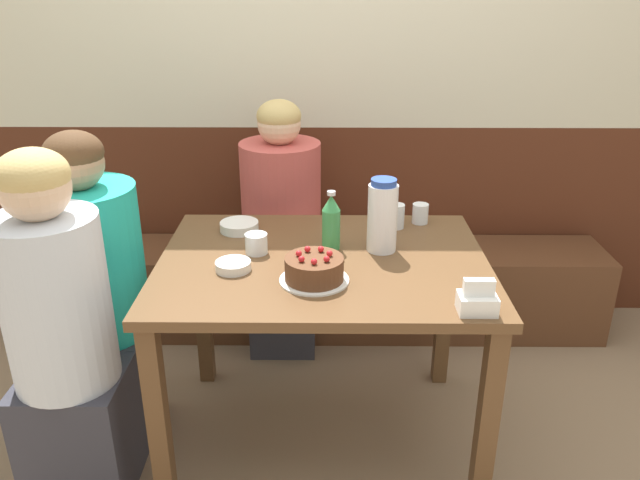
% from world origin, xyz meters
% --- Properties ---
extents(ground_plane, '(12.00, 12.00, 0.00)m').
position_xyz_m(ground_plane, '(0.00, 0.00, 0.00)').
color(ground_plane, '#846B51').
extents(back_wall, '(4.80, 0.04, 2.50)m').
position_xyz_m(back_wall, '(0.00, 1.05, 1.25)').
color(back_wall, '#4C2314').
rests_on(back_wall, ground_plane).
extents(bench_seat, '(2.74, 0.38, 0.43)m').
position_xyz_m(bench_seat, '(0.00, 0.83, 0.21)').
color(bench_seat, '#56331E').
rests_on(bench_seat, ground_plane).
extents(dining_table, '(1.13, 0.85, 0.76)m').
position_xyz_m(dining_table, '(0.00, 0.00, 0.65)').
color(dining_table, brown).
rests_on(dining_table, ground_plane).
extents(birthday_cake, '(0.22, 0.22, 0.10)m').
position_xyz_m(birthday_cake, '(-0.03, -0.16, 0.80)').
color(birthday_cake, white).
rests_on(birthday_cake, dining_table).
extents(water_pitcher, '(0.10, 0.10, 0.26)m').
position_xyz_m(water_pitcher, '(0.21, 0.08, 0.89)').
color(water_pitcher, white).
rests_on(water_pitcher, dining_table).
extents(soju_bottle, '(0.06, 0.06, 0.21)m').
position_xyz_m(soju_bottle, '(0.03, 0.10, 0.86)').
color(soju_bottle, '#388E4C').
rests_on(soju_bottle, dining_table).
extents(napkin_holder, '(0.11, 0.08, 0.11)m').
position_xyz_m(napkin_holder, '(0.44, -0.36, 0.80)').
color(napkin_holder, white).
rests_on(napkin_holder, dining_table).
extents(bowl_soup_white, '(0.12, 0.12, 0.03)m').
position_xyz_m(bowl_soup_white, '(-0.30, -0.09, 0.78)').
color(bowl_soup_white, white).
rests_on(bowl_soup_white, dining_table).
extents(bowl_rice_small, '(0.15, 0.15, 0.03)m').
position_xyz_m(bowl_rice_small, '(-0.32, 0.26, 0.78)').
color(bowl_rice_small, white).
rests_on(bowl_rice_small, dining_table).
extents(glass_water_tall, '(0.06, 0.06, 0.08)m').
position_xyz_m(glass_water_tall, '(0.38, 0.35, 0.80)').
color(glass_water_tall, silver).
rests_on(glass_water_tall, dining_table).
extents(glass_tumbler_short, '(0.07, 0.07, 0.09)m').
position_xyz_m(glass_tumbler_short, '(0.28, 0.30, 0.81)').
color(glass_tumbler_short, silver).
rests_on(glass_tumbler_short, dining_table).
extents(glass_shot_small, '(0.08, 0.08, 0.07)m').
position_xyz_m(glass_shot_small, '(-0.23, 0.05, 0.80)').
color(glass_shot_small, silver).
rests_on(glass_shot_small, dining_table).
extents(person_teal_shirt, '(0.37, 0.37, 1.19)m').
position_xyz_m(person_teal_shirt, '(-0.82, 0.05, 0.59)').
color(person_teal_shirt, '#33333D').
rests_on(person_teal_shirt, ground_plane).
extents(person_pale_blue_shirt, '(0.36, 0.36, 1.18)m').
position_xyz_m(person_pale_blue_shirt, '(-0.19, 0.69, 0.57)').
color(person_pale_blue_shirt, '#33333D').
rests_on(person_pale_blue_shirt, ground_plane).
extents(person_grey_tee, '(0.34, 0.33, 1.21)m').
position_xyz_m(person_grey_tee, '(-0.82, -0.26, 0.59)').
color(person_grey_tee, '#33333D').
rests_on(person_grey_tee, ground_plane).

